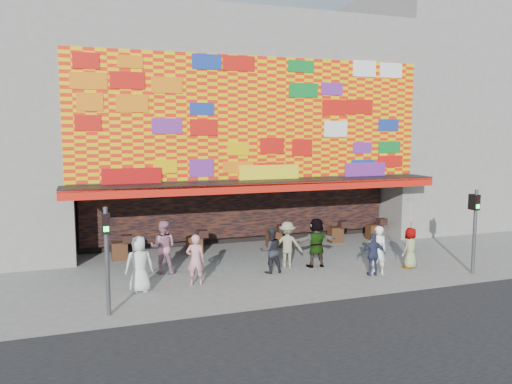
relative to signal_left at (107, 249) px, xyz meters
The scene contains 16 objects.
ground 6.64m from the signal_left, 13.61° to the left, with size 90.00×90.00×0.00m, color slate.
road_strip 8.18m from the signal_left, 38.88° to the right, with size 30.00×8.00×0.02m, color black.
shop_building 11.98m from the signal_left, 57.35° to the left, with size 15.20×9.40×10.00m.
neighbor_right 21.82m from the signal_left, 26.33° to the left, with size 11.00×8.00×12.00m, color gray.
signal_left is the anchor object (origin of this frame).
signal_right 12.40m from the signal_left, ahead, with size 0.22×0.20×3.00m.
ped_a 2.29m from the signal_left, 60.40° to the left, with size 0.87×0.57×1.78m, color silver.
ped_b 3.59m from the signal_left, 34.38° to the left, with size 0.61×0.40×1.68m, color #CA828D.
ped_c 6.26m from the signal_left, 23.26° to the left, with size 0.79×0.62×1.63m, color #232228.
ped_d 7.20m from the signal_left, 24.24° to the left, with size 1.10×0.63×1.71m, color gray.
ped_e 9.04m from the signal_left, ahead, with size 0.88×0.37×1.50m, color #2B314C.
ped_f 8.06m from the signal_left, 19.36° to the left, with size 1.70×0.54×1.84m, color gray.
ped_g 10.88m from the signal_left, ahead, with size 0.74×0.48×1.51m, color gray.
ped_h 9.26m from the signal_left, ahead, with size 0.63×0.42×1.74m, color white.
ped_i 4.31m from the signal_left, 60.78° to the left, with size 0.92×0.71×1.89m, color #BE7B92.
parasol 10.83m from the signal_left, ahead, with size 1.30×1.31×1.87m.
Camera 1 is at (-6.70, -15.25, 5.00)m, focal length 35.00 mm.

